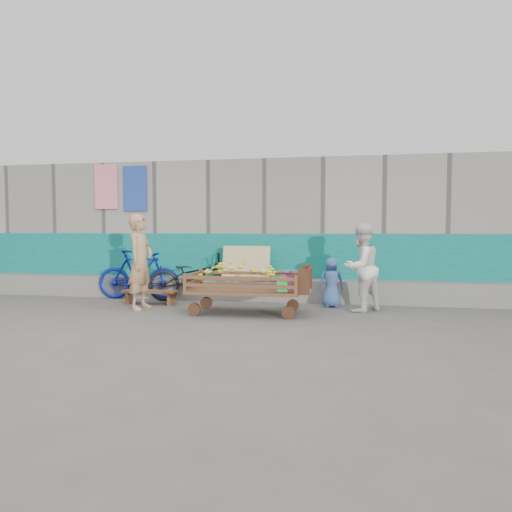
% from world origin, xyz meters
% --- Properties ---
extents(ground, '(80.00, 80.00, 0.00)m').
position_xyz_m(ground, '(0.00, 0.00, 0.00)').
color(ground, '#52504A').
rests_on(ground, ground).
extents(building_wall, '(12.00, 3.50, 3.00)m').
position_xyz_m(building_wall, '(-0.00, 4.05, 1.47)').
color(building_wall, gray).
rests_on(building_wall, ground).
extents(banana_cart, '(2.15, 0.98, 0.92)m').
position_xyz_m(banana_cart, '(0.53, 0.80, 0.62)').
color(banana_cart, '#543421').
rests_on(banana_cart, ground).
extents(bench, '(1.09, 0.33, 0.27)m').
position_xyz_m(bench, '(-1.49, 1.47, 0.20)').
color(bench, '#543421').
rests_on(bench, ground).
extents(vendor_man, '(0.47, 0.67, 1.78)m').
position_xyz_m(vendor_man, '(-1.44, 0.90, 0.89)').
color(vendor_man, tan).
rests_on(vendor_man, ground).
extents(woman, '(0.98, 0.98, 1.61)m').
position_xyz_m(woman, '(2.60, 1.40, 0.80)').
color(woman, white).
rests_on(woman, ground).
extents(child, '(0.51, 0.37, 0.96)m').
position_xyz_m(child, '(2.06, 1.75, 0.48)').
color(child, '#345693').
rests_on(child, ground).
extents(bicycle_dark, '(2.01, 1.21, 1.00)m').
position_xyz_m(bicycle_dark, '(-0.77, 2.05, 0.50)').
color(bicycle_dark, black).
rests_on(bicycle_dark, ground).
extents(bicycle_blue, '(1.79, 0.70, 1.05)m').
position_xyz_m(bicycle_blue, '(-2.00, 2.03, 0.52)').
color(bicycle_blue, '#0B1C8F').
rests_on(bicycle_blue, ground).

